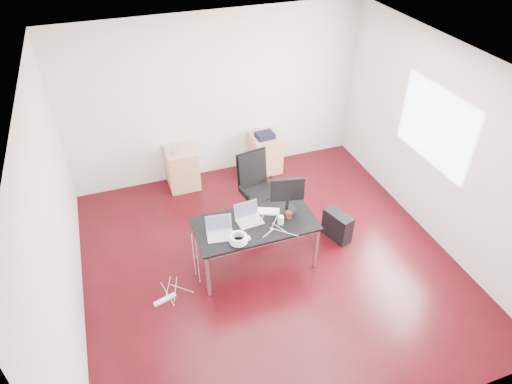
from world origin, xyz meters
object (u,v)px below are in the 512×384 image
object	(u,v)px
office_chair	(257,184)
filing_cabinet_right	(265,153)
filing_cabinet_left	(182,168)
pc_tower	(337,226)
desk	(255,226)

from	to	relation	value
office_chair	filing_cabinet_right	world-z (taller)	office_chair
office_chair	filing_cabinet_left	world-z (taller)	office_chair
office_chair	pc_tower	xyz separation A→B (m)	(0.95, -0.88, -0.39)
filing_cabinet_left	pc_tower	xyz separation A→B (m)	(1.86, -2.07, -0.13)
office_chair	filing_cabinet_left	xyz separation A→B (m)	(-0.91, 1.19, -0.26)
filing_cabinet_left	filing_cabinet_right	bearing A→B (deg)	0.00
office_chair	pc_tower	size ratio (longest dim) A/B	2.40
desk	filing_cabinet_right	bearing A→B (deg)	66.22
pc_tower	filing_cabinet_left	bearing A→B (deg)	113.84
desk	filing_cabinet_left	xyz separation A→B (m)	(-0.54, 2.17, -0.33)
desk	filing_cabinet_left	size ratio (longest dim) A/B	2.29
office_chair	pc_tower	world-z (taller)	office_chair
pc_tower	filing_cabinet_right	bearing A→B (deg)	81.87
pc_tower	office_chair	bearing A→B (deg)	119.16
desk	filing_cabinet_right	size ratio (longest dim) A/B	2.29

